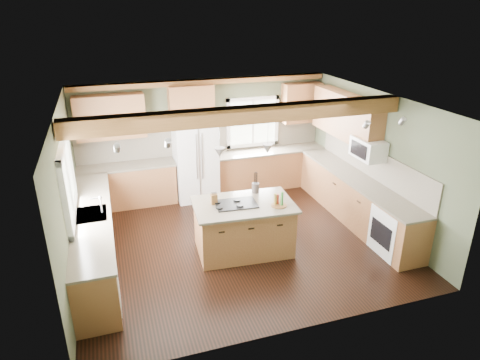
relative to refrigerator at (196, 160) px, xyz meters
name	(u,v)px	position (x,y,z in m)	size (l,w,h in m)	color
floor	(238,240)	(0.30, -2.12, -0.90)	(5.60, 5.60, 0.00)	black
ceiling	(237,102)	(0.30, -2.12, 1.70)	(5.60, 5.60, 0.00)	silver
wall_back	(204,136)	(0.30, 0.38, 0.40)	(5.60, 5.60, 0.00)	#495139
wall_left	(67,196)	(-2.50, -2.12, 0.40)	(5.00, 5.00, 0.00)	#495139
wall_right	(375,159)	(3.10, -2.12, 0.40)	(5.00, 5.00, 0.00)	#495139
ceiling_beam	(244,115)	(0.30, -2.47, 1.57)	(5.55, 0.26, 0.26)	brown
soffit_trim	(203,82)	(0.30, 0.28, 1.64)	(5.55, 0.20, 0.10)	brown
backsplash_back	(204,140)	(0.30, 0.36, 0.31)	(5.58, 0.03, 0.58)	brown
backsplash_right	(372,163)	(3.08, -2.07, 0.31)	(0.03, 3.70, 0.58)	brown
base_cab_back_left	(128,186)	(-1.49, 0.08, -0.46)	(2.02, 0.60, 0.88)	brown
counter_back_left	(126,166)	(-1.49, 0.08, 0.00)	(2.06, 0.64, 0.04)	brown
base_cab_back_right	(269,169)	(1.79, 0.08, -0.46)	(2.62, 0.60, 0.88)	brown
counter_back_right	(270,151)	(1.79, 0.08, 0.00)	(2.66, 0.64, 0.04)	brown
base_cab_left	(95,239)	(-2.20, -2.07, -0.46)	(0.60, 3.70, 0.88)	brown
counter_left	(91,215)	(-2.20, -2.07, 0.00)	(0.64, 3.74, 0.04)	brown
base_cab_right	(356,200)	(2.80, -2.07, -0.46)	(0.60, 3.70, 0.88)	brown
counter_right	(358,179)	(2.80, -2.07, 0.00)	(0.64, 3.74, 0.04)	brown
upper_cab_back_left	(110,117)	(-1.69, 0.21, 1.05)	(1.40, 0.35, 0.90)	brown
upper_cab_over_fridge	(191,102)	(0.00, 0.21, 1.25)	(0.96, 0.35, 0.70)	brown
upper_cab_right	(346,116)	(2.92, -1.22, 1.05)	(0.35, 2.20, 0.90)	brown
upper_cab_back_corner	(301,103)	(2.60, 0.21, 1.05)	(0.90, 0.35, 0.90)	brown
window_left	(66,180)	(-2.48, -2.07, 0.65)	(0.04, 1.60, 1.05)	white
window_back	(252,122)	(1.45, 0.36, 0.65)	(1.10, 0.04, 1.00)	white
sink	(91,215)	(-2.20, -2.07, 0.01)	(0.50, 0.65, 0.03)	#262628
faucet	(101,205)	(-2.02, -2.07, 0.15)	(0.02, 0.02, 0.28)	#B2B2B7
dishwasher	(96,285)	(-2.19, -3.37, -0.47)	(0.60, 0.60, 0.84)	white
oven	(396,231)	(2.79, -3.37, -0.47)	(0.60, 0.72, 0.84)	white
microwave	(368,149)	(2.88, -2.17, 0.65)	(0.40, 0.70, 0.38)	white
pendant_left	(220,152)	(-0.10, -2.44, 0.98)	(0.18, 0.18, 0.16)	#B2B2B7
pendant_right	(267,149)	(0.70, -2.50, 0.98)	(0.18, 0.18, 0.16)	#B2B2B7
refrigerator	(196,160)	(0.00, 0.00, 0.00)	(0.90, 0.74, 1.80)	white
island	(244,228)	(0.30, -2.47, -0.46)	(1.61, 0.98, 0.88)	olive
island_top	(244,205)	(0.30, -2.47, 0.00)	(1.72, 1.09, 0.04)	brown
cooktop	(236,204)	(0.16, -2.46, 0.03)	(0.70, 0.46, 0.02)	black
knife_block	(214,199)	(-0.19, -2.33, 0.11)	(0.11, 0.08, 0.18)	brown
utensil_crock	(256,188)	(0.65, -2.09, 0.11)	(0.13, 0.13, 0.18)	#433835
bottle_tray	(279,199)	(0.84, -2.73, 0.14)	(0.27, 0.27, 0.24)	brown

